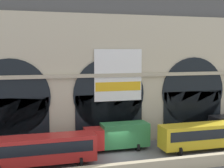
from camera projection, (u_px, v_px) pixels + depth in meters
ground_plane at (121, 157)px, 34.29m from camera, size 200.00×200.00×0.00m
quay_parapet_wall at (138, 168)px, 29.27m from camera, size 90.00×0.70×1.22m
station_building at (103, 61)px, 40.92m from camera, size 48.41×6.39×20.89m
bus_midwest at (40, 149)px, 31.08m from camera, size 11.00×3.25×3.10m
box_truck_center at (118, 136)px, 36.50m from camera, size 7.50×2.91×3.12m
bus_mideast at (205, 135)px, 36.49m from camera, size 11.00×3.25×3.10m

